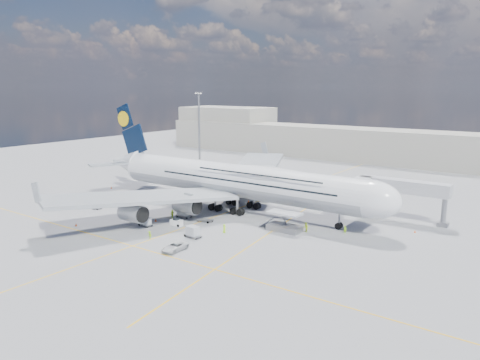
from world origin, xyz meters
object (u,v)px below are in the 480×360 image
Objects in this scene: dolly_nose_far at (193,231)px; cone_nose at (415,231)px; crew_tug at (150,235)px; airliner at (236,180)px; dolly_nose_near at (205,220)px; dolly_row_c at (184,212)px; dolly_row_b at (145,221)px; dolly_back at (96,208)px; light_mast at (199,130)px; cargo_loader at (284,224)px; catering_truck_outer at (265,179)px; cone_wing_right_inner at (156,220)px; dolly_row_a at (132,203)px; service_van at (175,247)px; crew_nose at (345,230)px; crew_van at (224,228)px; jet_bridge at (384,188)px; baggage_tug at (177,222)px; catering_truck_inner at (216,184)px; crew_wing at (172,214)px; cone_wing_left_inner at (249,201)px; cone_wing_left_outer at (246,183)px; crew_loader at (306,228)px; cone_wing_right_outer at (76,225)px.

dolly_nose_far is 41.82m from cone_nose.
crew_tug is at bearing -140.08° from cone_nose.
airliner is 22.37× the size of dolly_nose_near.
crew_tug is (4.83, -14.48, -0.39)m from dolly_row_c.
dolly_row_b is 19.03m from dolly_back.
airliner is 53.72m from light_mast.
catering_truck_outer is (-25.66, 33.56, 0.61)m from cargo_loader.
cone_wing_right_inner reaches higher than dolly_back.
dolly_row_a is at bearing -89.08° from catering_truck_outer.
crew_nose is at bearing 50.95° from service_van.
airliner is at bearing 75.69° from dolly_nose_near.
crew_van is (3.08, 5.43, -0.27)m from dolly_nose_far.
cargo_loader reaches higher than service_van.
jet_bridge is 48.67m from dolly_row_b.
catering_truck_inner is (-13.80, 29.80, 1.14)m from baggage_tug.
crew_van is at bearing 85.10° from service_van.
crew_wing is (2.54, -39.92, -0.89)m from catering_truck_outer.
airliner reaches higher than cone_wing_right_inner.
dolly_nose_near is 6.83× the size of cone_nose.
dolly_row_b reaches higher than cone_wing_left_inner.
airliner is at bearing -78.28° from cone_wing_left_inner.
catering_truck_inner reaches higher than cargo_loader.
jet_bridge is 11.08× the size of crew_van.
dolly_row_b is 1.18× the size of baggage_tug.
cone_wing_left_inner is 22.39m from cone_wing_left_outer.
dolly_back is 27.31m from dolly_nose_near.
crew_nose is 0.81× the size of crew_loader.
dolly_nose_near is 0.49× the size of catering_truck_outer.
crew_wing is at bearing -78.18° from cone_wing_left_outer.
dolly_row_c is at bearing 161.63° from dolly_nose_near.
jet_bridge is (29.55, 10.94, -0.02)m from airliner.
crew_van is 2.92× the size of cone_wing_right_outer.
cargo_loader is at bearing 57.42° from dolly_nose_far.
dolly_back is 31.25m from dolly_nose_far.
crew_loader is 3.62× the size of cone_nose.
crew_loader is at bearing 21.62° from cone_wing_right_inner.
cone_wing_right_inner is (32.32, -51.91, -12.94)m from light_mast.
catering_truck_outer is (16.97, 44.16, 1.57)m from dolly_back.
catering_truck_outer reaches higher than dolly_row_c.
cargo_loader reaches higher than crew_van.
service_van is 10.41× the size of cone_wing_left_outer.
dolly_row_a is at bearing -164.80° from cone_nose.
jet_bridge is at bearing 37.27° from baggage_tug.
crew_van is (13.56, -3.72, -0.29)m from dolly_row_c.
dolly_nose_far is 6.02× the size of cone_wing_right_outer.
cargo_loader is at bearing -46.14° from cone_wing_left_outer.
light_mast is 68.38m from cone_wing_right_outer.
crew_nose is at bearing 64.26° from crew_loader.
jet_bridge is at bearing 60.45° from dolly_nose_far.
dolly_row_c is at bearing -116.03° from airliner.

